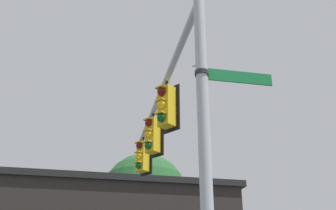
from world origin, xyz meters
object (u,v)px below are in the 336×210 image
(traffic_light_mid_outer, at_px, (143,156))
(bird_flying, at_px, (196,66))
(traffic_light_nearest_pole, at_px, (166,106))
(street_name_sign, at_px, (226,76))
(traffic_light_mid_inner, at_px, (153,135))

(traffic_light_mid_outer, height_order, bird_flying, bird_flying)
(traffic_light_mid_outer, distance_m, bird_flying, 4.06)
(traffic_light_nearest_pole, bearing_deg, street_name_sign, 153.72)
(traffic_light_mid_inner, distance_m, traffic_light_mid_outer, 2.10)
(traffic_light_nearest_pole, xyz_separation_m, traffic_light_mid_inner, (1.72, -1.20, 0.00))
(bird_flying, bearing_deg, street_name_sign, 133.57)
(traffic_light_mid_outer, xyz_separation_m, street_name_sign, (-6.23, 3.77, -0.75))
(traffic_light_mid_inner, xyz_separation_m, street_name_sign, (-4.51, 2.57, -0.75))
(traffic_light_mid_inner, bearing_deg, traffic_light_nearest_pole, 145.18)
(traffic_light_mid_inner, xyz_separation_m, bird_flying, (0.36, -2.54, 3.58))
(traffic_light_nearest_pole, relative_size, traffic_light_mid_inner, 1.00)
(traffic_light_nearest_pole, distance_m, traffic_light_mid_inner, 2.10)
(traffic_light_nearest_pole, relative_size, traffic_light_mid_outer, 1.00)
(traffic_light_mid_inner, relative_size, bird_flying, 5.38)
(street_name_sign, bearing_deg, bird_flying, -46.43)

